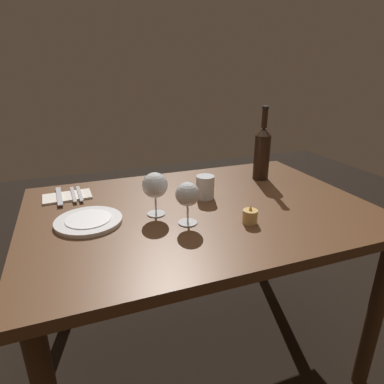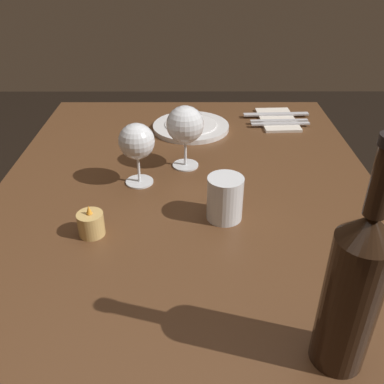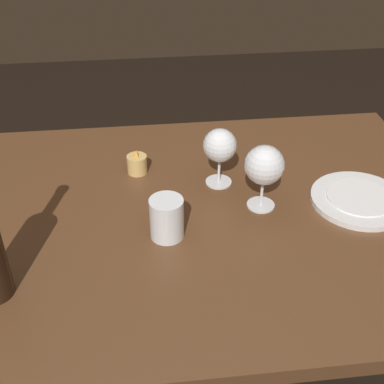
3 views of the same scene
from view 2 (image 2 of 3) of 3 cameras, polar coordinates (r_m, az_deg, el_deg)
name	(u,v)px [view 2 (image 2 of 3)]	position (r m, az deg, el deg)	size (l,w,h in m)	color
dining_table	(188,236)	(0.99, -0.53, -5.90)	(1.30, 0.90, 0.74)	#56351E
wine_glass_left	(137,143)	(0.98, -7.45, 6.59)	(0.08, 0.08, 0.15)	white
wine_glass_right	(185,126)	(1.04, -0.93, 8.90)	(0.09, 0.09, 0.16)	white
wine_bottle	(353,289)	(0.58, 20.85, -12.12)	(0.07, 0.07, 0.34)	black
water_tumbler	(225,201)	(0.87, 4.43, -1.15)	(0.07, 0.07, 0.09)	white
votive_candle	(91,225)	(0.86, -13.41, -4.27)	(0.05, 0.05, 0.07)	#DBB266
dinner_plate	(191,127)	(1.30, -0.15, 8.78)	(0.23, 0.23, 0.02)	white
folded_napkin	(277,120)	(1.39, 11.41, 9.52)	(0.20, 0.12, 0.01)	silver
fork_inner	(279,121)	(1.36, 11.62, 9.37)	(0.02, 0.18, 0.00)	silver
fork_outer	(280,124)	(1.34, 11.80, 8.97)	(0.02, 0.18, 0.00)	silver
table_knife	(276,114)	(1.41, 11.22, 10.23)	(0.03, 0.21, 0.00)	silver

